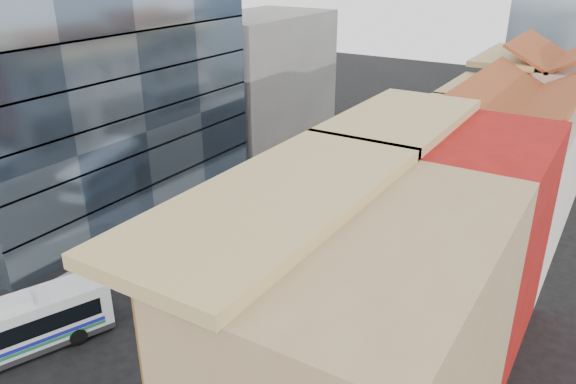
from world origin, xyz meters
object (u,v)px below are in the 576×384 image
Objects in this scene: bus_left_near at (7,330)px; bus_left_far at (263,213)px; shophouse_tan at (365,370)px; office_tower at (80,26)px; bus_right at (271,296)px.

bus_left_near is 19.63m from bus_left_far.
office_tower is at bearing 155.70° from shophouse_tan.
shophouse_tan is 23.50m from bus_left_far.
bus_left_far is 11.56m from bus_right.
shophouse_tan reaches higher than bus_right.
shophouse_tan reaches higher than bus_left_far.
shophouse_tan is 1.33× the size of bus_left_far.
bus_right reaches higher than bus_left_near.
office_tower is 2.66× the size of bus_right.
bus_left_far is at bearing 133.83° from shophouse_tan.
bus_left_far is at bearing 139.90° from bus_right.
bus_right is at bearing -16.83° from office_tower.
bus_left_near is at bearing -172.26° from shophouse_tan.
bus_right is at bearing -34.65° from bus_left_far.
shophouse_tan is at bearing 28.62° from bus_left_near.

